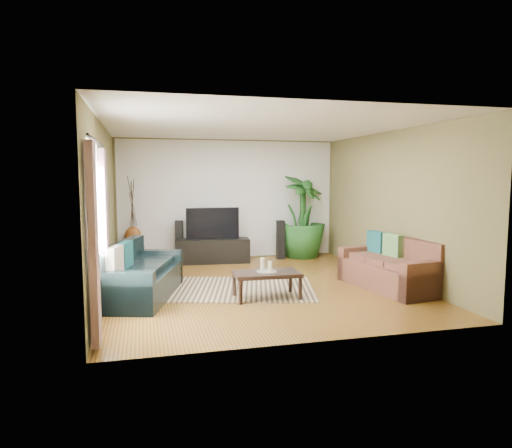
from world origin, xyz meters
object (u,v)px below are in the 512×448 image
object	(u,v)px
sofa_left	(142,271)
sofa_right	(388,263)
coffee_table	(267,285)
vase	(133,238)
side_table	(123,275)
speaker_left	(179,242)
television	(213,223)
tv_stand	(213,251)
pedestal	(134,255)
potted_plant	(302,216)
speaker_right	(280,240)

from	to	relation	value
sofa_left	sofa_right	world-z (taller)	same
sofa_right	coffee_table	bearing A→B (deg)	-96.32
vase	side_table	bearing A→B (deg)	-93.17
coffee_table	side_table	world-z (taller)	side_table
sofa_right	speaker_left	world-z (taller)	speaker_left
television	coffee_table	bearing A→B (deg)	-83.33
sofa_right	vase	xyz separation A→B (m)	(-4.19, 3.20, 0.15)
vase	television	bearing A→B (deg)	-6.61
tv_stand	television	bearing A→B (deg)	94.93
television	speaker_left	xyz separation A→B (m)	(-0.71, 0.19, -0.40)
side_table	sofa_left	bearing A→B (deg)	-58.87
pedestal	vase	bearing A→B (deg)	0.00
sofa_right	coffee_table	xyz separation A→B (m)	(-2.14, -0.10, -0.22)
sofa_left	side_table	bearing A→B (deg)	47.25
tv_stand	potted_plant	distance (m)	2.24
sofa_right	speaker_left	size ratio (longest dim) A/B	1.97
tv_stand	speaker_left	xyz separation A→B (m)	(-0.71, 0.21, 0.20)
coffee_table	tv_stand	bearing A→B (deg)	97.88
speaker_right	side_table	bearing A→B (deg)	-147.95
sofa_left	speaker_left	xyz separation A→B (m)	(0.79, 2.80, 0.03)
sofa_right	tv_stand	size ratio (longest dim) A/B	1.16
speaker_left	speaker_right	size ratio (longest dim) A/B	1.04
side_table	vase	bearing A→B (deg)	86.83
potted_plant	side_table	size ratio (longest dim) A/B	3.73
pedestal	vase	size ratio (longest dim) A/B	0.78
pedestal	side_table	bearing A→B (deg)	-93.17
side_table	speaker_right	bearing A→B (deg)	32.54
sofa_left	vase	xyz separation A→B (m)	(-0.18, 2.80, 0.15)
sofa_right	vase	bearing A→B (deg)	-136.52
speaker_left	sofa_left	bearing A→B (deg)	-94.90
tv_stand	speaker_right	size ratio (longest dim) A/B	1.78
coffee_table	vase	bearing A→B (deg)	122.87
sofa_left	potted_plant	distance (m)	4.60
television	tv_stand	bearing A→B (deg)	-90.00
vase	side_table	world-z (taller)	vase
vase	pedestal	bearing A→B (deg)	0.00
tv_stand	television	world-z (taller)	television
speaker_left	vase	xyz separation A→B (m)	(-0.97, 0.00, 0.11)
tv_stand	television	distance (m)	0.60
coffee_table	television	world-z (taller)	television
speaker_left	coffee_table	bearing A→B (deg)	-61.19
speaker_right	television	bearing A→B (deg)	-178.52
sofa_right	pedestal	world-z (taller)	sofa_right
sofa_left	speaker_right	xyz separation A→B (m)	(3.05, 2.66, 0.02)
tv_stand	side_table	world-z (taller)	tv_stand
potted_plant	pedestal	size ratio (longest dim) A/B	4.92
sofa_left	potted_plant	world-z (taller)	potted_plant
sofa_left	coffee_table	bearing A→B (deg)	-89.22
speaker_left	potted_plant	xyz separation A→B (m)	(2.83, 0.00, 0.50)
vase	side_table	xyz separation A→B (m)	(-0.13, -2.29, -0.31)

